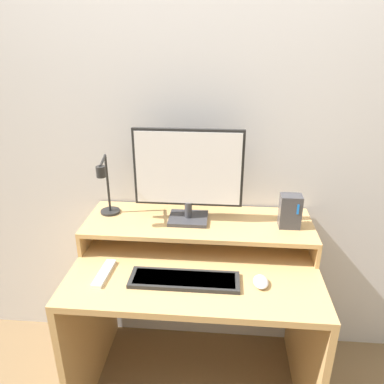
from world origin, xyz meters
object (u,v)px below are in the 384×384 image
monitor (188,173)px  desk_lamp (106,191)px  mouse (261,282)px  remote_control (104,273)px  keyboard (184,280)px  router_dock (290,211)px

monitor → desk_lamp: monitor is taller
mouse → monitor: bearing=136.1°
monitor → mouse: size_ratio=5.33×
desk_lamp → mouse: bearing=-23.1°
desk_lamp → remote_control: size_ratio=1.58×
keyboard → mouse: size_ratio=4.83×
keyboard → remote_control: keyboard is taller
keyboard → monitor: bearing=92.5°
router_dock → remote_control: 0.89m
desk_lamp → remote_control: desk_lamp is taller
mouse → router_dock: bearing=63.7°
monitor → mouse: 0.59m
desk_lamp → keyboard: desk_lamp is taller
desk_lamp → keyboard: bearing=-37.9°
router_dock → remote_control: (-0.82, -0.29, -0.20)m
monitor → mouse: bearing=-43.9°
desk_lamp → remote_control: 0.41m
monitor → keyboard: 0.49m
remote_control → desk_lamp: bearing=100.8°
desk_lamp → mouse: (0.73, -0.31, -0.26)m
keyboard → mouse: 0.32m
remote_control → monitor: bearing=42.7°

